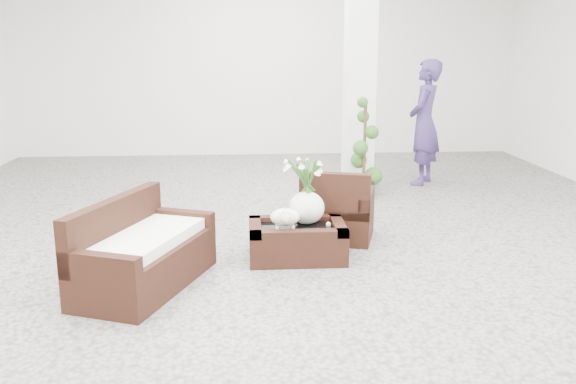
{
  "coord_description": "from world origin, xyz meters",
  "views": [
    {
      "loc": [
        -0.4,
        -5.74,
        1.98
      ],
      "look_at": [
        0.0,
        -0.1,
        0.62
      ],
      "focal_mm": 38.26,
      "sensor_mm": 36.0,
      "label": 1
    }
  ],
  "objects": [
    {
      "name": "shopper",
      "position": [
        2.17,
        2.86,
        0.89
      ],
      "size": [
        0.7,
        0.78,
        1.79
      ],
      "primitive_type": "imported",
      "rotation": [
        0.0,
        0.0,
        -2.1
      ],
      "color": "#39295C",
      "rests_on": "ground"
    },
    {
      "name": "column",
      "position": [
        1.2,
        2.8,
        1.75
      ],
      "size": [
        0.4,
        0.4,
        3.5
      ],
      "primitive_type": "cube",
      "color": "white",
      "rests_on": "ground"
    },
    {
      "name": "planter_narcissus",
      "position": [
        0.18,
        -0.13,
        0.71
      ],
      "size": [
        0.44,
        0.44,
        0.8
      ],
      "primitive_type": null,
      "color": "white",
      "rests_on": "coffee_table"
    },
    {
      "name": "topiary",
      "position": [
        1.19,
        2.24,
        0.65
      ],
      "size": [
        0.34,
        0.34,
        1.29
      ],
      "primitive_type": null,
      "color": "#274E19",
      "rests_on": "ground"
    },
    {
      "name": "tealight",
      "position": [
        0.38,
        -0.21,
        0.33
      ],
      "size": [
        0.04,
        0.04,
        0.03
      ],
      "primitive_type": "cylinder",
      "color": "white",
      "rests_on": "coffee_table"
    },
    {
      "name": "ground",
      "position": [
        0.0,
        0.0,
        0.0
      ],
      "size": [
        11.0,
        11.0,
        0.0
      ],
      "primitive_type": "plane",
      "color": "gray",
      "rests_on": "ground"
    },
    {
      "name": "armchair",
      "position": [
        0.56,
        0.39,
        0.38
      ],
      "size": [
        0.86,
        0.85,
        0.75
      ],
      "primitive_type": "cube",
      "rotation": [
        0.0,
        0.0,
        2.86
      ],
      "color": "black",
      "rests_on": "ground"
    },
    {
      "name": "coffee_table",
      "position": [
        0.08,
        -0.23,
        0.16
      ],
      "size": [
        0.9,
        0.6,
        0.31
      ],
      "primitive_type": "cube",
      "color": "black",
      "rests_on": "ground"
    },
    {
      "name": "sheep_figurine",
      "position": [
        -0.04,
        -0.33,
        0.42
      ],
      "size": [
        0.28,
        0.23,
        0.21
      ],
      "primitive_type": "ellipsoid",
      "color": "white",
      "rests_on": "coffee_table"
    },
    {
      "name": "loveseat",
      "position": [
        -1.25,
        -0.82,
        0.37
      ],
      "size": [
        1.12,
        1.53,
        0.74
      ],
      "primitive_type": "cube",
      "rotation": [
        0.0,
        0.0,
        1.19
      ],
      "color": "black",
      "rests_on": "ground"
    }
  ]
}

